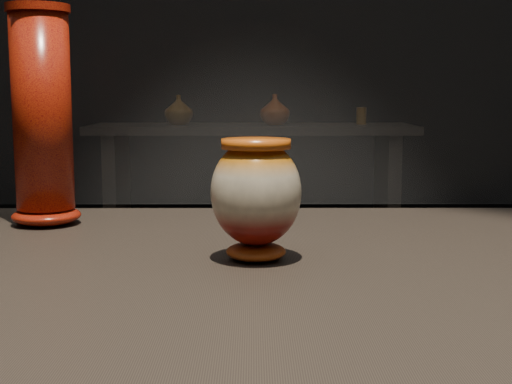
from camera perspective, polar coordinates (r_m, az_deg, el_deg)
main_vase at (r=0.88m, az=0.00°, el=-0.18°), size 0.13×0.13×0.15m
tall_vase at (r=1.16m, az=-16.71°, el=5.54°), size 0.12×0.12×0.34m
back_shelf at (r=4.47m, az=-0.32°, el=2.03°), size 2.00×0.60×0.90m
back_vase_left at (r=4.44m, az=-6.20°, el=6.54°), size 0.21×0.21×0.18m
back_vase_mid at (r=4.39m, az=1.52°, el=6.60°), size 0.26×0.26×0.19m
back_vase_right at (r=4.52m, az=8.42°, el=6.05°), size 0.06×0.06×0.11m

